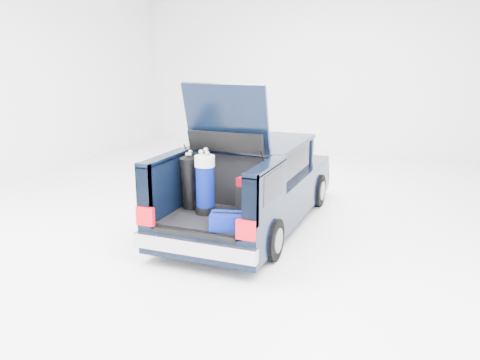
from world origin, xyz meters
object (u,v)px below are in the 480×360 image
at_px(car, 253,185).
at_px(black_golf_bag, 190,183).
at_px(blue_golf_bag, 205,184).
at_px(blue_duffel, 228,221).
at_px(red_suitcase, 250,197).

xyz_separation_m(car, black_golf_bag, (-0.50, -1.38, 0.33)).
relative_size(blue_golf_bag, blue_duffel, 1.86).
height_order(red_suitcase, blue_duffel, red_suitcase).
distance_m(car, blue_duffel, 2.04).
xyz_separation_m(car, red_suitcase, (0.45, -1.35, 0.20)).
distance_m(red_suitcase, blue_duffel, 0.68).
xyz_separation_m(red_suitcase, blue_golf_bag, (-0.64, -0.16, 0.17)).
distance_m(red_suitcase, black_golf_bag, 0.96).
height_order(red_suitcase, blue_golf_bag, blue_golf_bag).
height_order(car, red_suitcase, car).
height_order(car, black_golf_bag, car).
relative_size(red_suitcase, blue_golf_bag, 0.60).
bearing_deg(blue_golf_bag, blue_duffel, -54.68).
relative_size(car, blue_golf_bag, 4.76).
bearing_deg(blue_duffel, black_golf_bag, 128.95).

